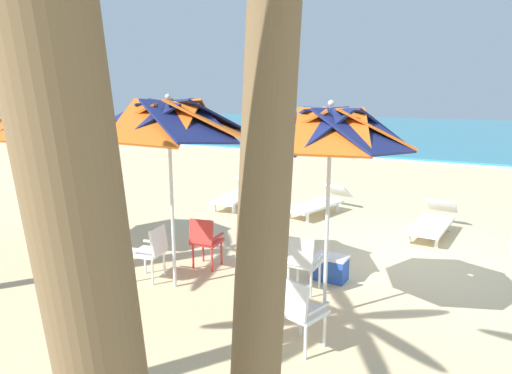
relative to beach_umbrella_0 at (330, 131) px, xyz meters
name	(u,v)px	position (x,y,z in m)	size (l,w,h in m)	color
ground_plane	(408,262)	(0.55, 2.54, -2.42)	(80.00, 80.00, 0.00)	beige
sea	(493,133)	(0.55, 33.33, -2.37)	(80.00, 36.00, 0.10)	teal
surf_foam	(472,165)	(0.55, 15.03, -2.42)	(80.00, 0.70, 0.01)	white
beach_umbrella_0	(330,131)	(0.00, 0.00, 0.00)	(2.06, 2.06, 2.79)	silver
plastic_chair_0	(303,260)	(-0.54, 0.51, -1.93)	(0.46, 0.48, 0.87)	white
plastic_chair_1	(300,309)	(0.04, -0.89, -1.93)	(0.54, 0.56, 0.87)	white
beach_umbrella_1	(169,121)	(-2.29, -0.28, 0.06)	(2.41, 2.41, 2.86)	silver
plastic_chair_2	(205,239)	(-2.34, 0.56, -1.93)	(0.50, 0.52, 0.87)	red
plastic_chair_3	(152,249)	(-2.76, -0.25, -1.93)	(0.54, 0.52, 0.87)	white
beach_umbrella_2	(43,123)	(-5.26, -0.18, -0.06)	(2.33, 2.33, 2.75)	silver
plastic_chair_4	(103,220)	(-4.76, 0.55, -1.93)	(0.58, 0.56, 0.87)	white
sun_lounger_1	(433,221)	(0.66, 4.41, -2.14)	(0.74, 2.17, 0.62)	white
sun_lounger_2	(319,202)	(-2.02, 4.78, -2.14)	(1.05, 2.23, 0.62)	white
sun_lounger_3	(237,194)	(-4.24, 4.53, -2.14)	(1.00, 2.22, 0.62)	white
cooler_box	(331,268)	(-0.34, 1.14, -2.22)	(0.50, 0.34, 0.40)	blue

